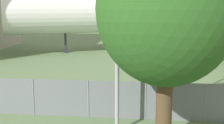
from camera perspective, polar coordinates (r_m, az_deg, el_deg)
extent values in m
cylinder|color=slate|center=(14.75, -14.16, -6.22)|extent=(0.07, 0.07, 1.70)
cylinder|color=slate|center=(14.07, -4.35, -6.74)|extent=(0.07, 0.07, 1.70)
cylinder|color=slate|center=(13.83, 6.14, -7.07)|extent=(0.07, 0.07, 1.70)
cylinder|color=slate|center=(14.06, 16.65, -7.17)|extent=(0.07, 0.07, 1.70)
cube|color=slate|center=(13.83, 6.14, -7.07)|extent=(56.00, 0.01, 1.70)
cylinder|color=white|center=(37.02, 9.38, 9.01)|extent=(33.79, 19.24, 4.31)
cylinder|color=#939399|center=(31.84, 19.41, 5.18)|extent=(4.33, 3.43, 1.94)
cube|color=white|center=(46.89, 5.33, 8.57)|extent=(12.97, 16.02, 0.30)
cylinder|color=#939399|center=(44.95, 7.03, 7.03)|extent=(4.33, 3.43, 1.94)
cylinder|color=#2D2D33|center=(33.35, -8.49, 3.43)|extent=(0.24, 0.24, 2.04)
cylinder|color=#2D2D33|center=(33.45, -8.46, 2.17)|extent=(0.63, 0.51, 0.56)
cylinder|color=#2D2D33|center=(35.91, 13.69, 3.73)|extent=(0.24, 0.24, 2.04)
cylinder|color=#2D2D33|center=(36.00, 13.64, 2.56)|extent=(0.63, 0.51, 0.56)
cylinder|color=#2D2D33|center=(40.32, 9.72, 4.58)|extent=(0.24, 0.24, 2.04)
cylinder|color=#2D2D33|center=(40.40, 9.69, 3.53)|extent=(0.63, 0.51, 0.56)
cylinder|color=#4C3823|center=(11.25, 9.47, -8.25)|extent=(0.57, 0.57, 2.84)
ellipsoid|color=#28561E|center=(10.67, 10.03, 9.59)|extent=(4.77, 4.77, 5.25)
cylinder|color=#99999E|center=(11.78, 0.97, 6.14)|extent=(0.16, 0.16, 8.23)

